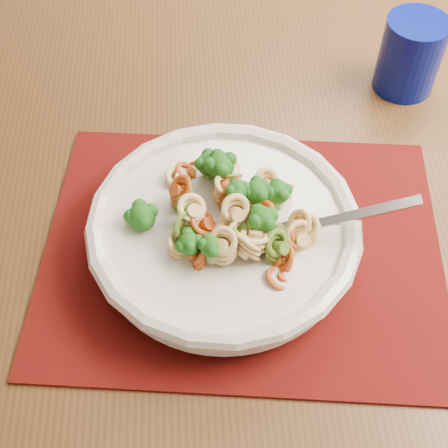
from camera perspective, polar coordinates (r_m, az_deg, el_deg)
name	(u,v)px	position (r m, az deg, el deg)	size (l,w,h in m)	color
dining_table	(248,196)	(0.81, 2.22, 2.55)	(1.67, 1.35, 0.72)	#4E2F16
placemat	(243,249)	(0.65, 1.71, -2.28)	(0.41, 0.32, 0.00)	#4F0E03
pasta_bowl	(224,230)	(0.62, 0.00, -0.51)	(0.27, 0.27, 0.05)	beige
pasta_broccoli_heap	(224,220)	(0.61, 0.00, 0.34)	(0.23, 0.23, 0.06)	#E9C073
fork	(280,233)	(0.60, 5.12, -0.82)	(0.19, 0.02, 0.01)	silver
tumbler	(410,55)	(0.82, 16.66, 14.59)	(0.08, 0.08, 0.10)	#050F64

